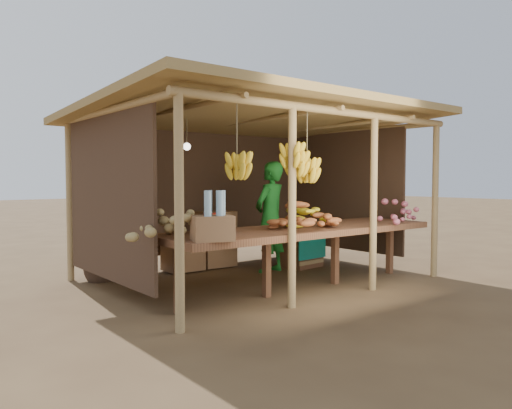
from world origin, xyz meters
TOP-DOWN VIEW (x-y plane):
  - ground at (0.00, 0.00)m, footprint 60.00×60.00m
  - stall_structure at (-0.10, 0.02)m, footprint 4.70×3.50m
  - counter at (0.00, -0.95)m, footprint 3.90×1.05m
  - potato_heap at (-1.84, -0.91)m, footprint 1.10×0.84m
  - sweet_potato_heap at (-0.16, -1.12)m, footprint 1.10×0.88m
  - onion_heap at (1.62, -1.25)m, footprint 0.96×0.68m
  - banana_pile at (0.13, -0.90)m, footprint 0.73×0.51m
  - tomato_basin at (-1.25, -0.79)m, footprint 0.44×0.44m
  - bottle_box at (-1.64, -1.36)m, footprint 0.48×0.43m
  - vendor at (0.48, 0.25)m, footprint 0.70×0.56m
  - tarp_crate at (1.14, 0.28)m, footprint 0.68×0.60m
  - carton_stack at (-0.14, 1.10)m, footprint 1.15×0.44m
  - burlap_sacks at (-1.61, 1.20)m, footprint 0.82×0.43m

SIDE VIEW (x-z plane):
  - ground at x=0.00m, z-range 0.00..0.00m
  - burlap_sacks at x=-1.61m, z-range -0.04..0.54m
  - tarp_crate at x=1.14m, z-range -0.07..0.69m
  - carton_stack at x=-0.14m, z-range -0.05..0.82m
  - counter at x=0.00m, z-range 0.34..1.14m
  - vendor at x=0.48m, z-range 0.00..1.67m
  - tomato_basin at x=-1.25m, z-range 0.78..1.01m
  - banana_pile at x=0.13m, z-range 0.80..1.15m
  - sweet_potato_heap at x=-0.16m, z-range 0.80..1.16m
  - onion_heap at x=1.62m, z-range 0.80..1.16m
  - potato_heap at x=-1.84m, z-range 0.80..1.17m
  - bottle_box at x=-1.64m, z-range 0.74..1.24m
  - stall_structure at x=-0.10m, z-range 0.70..3.13m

